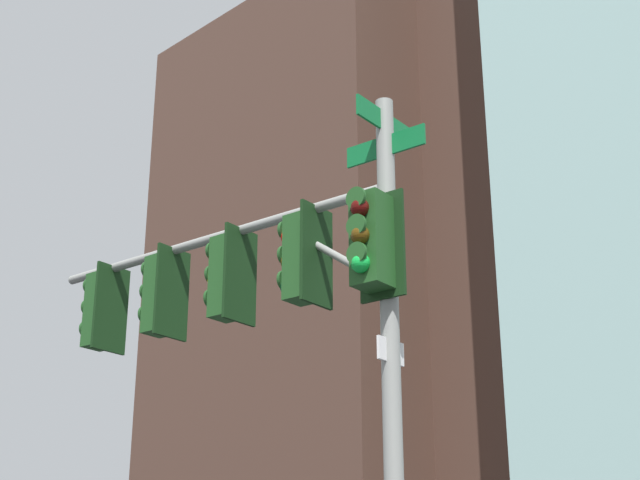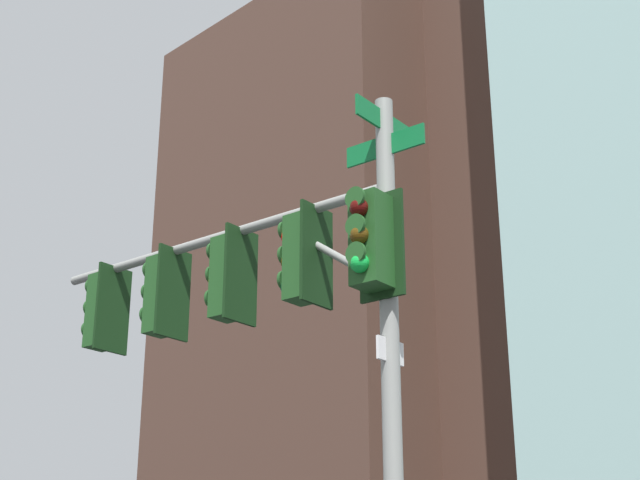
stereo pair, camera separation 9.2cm
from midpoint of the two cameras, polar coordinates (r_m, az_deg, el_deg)
name	(u,v)px [view 2 (the right image)]	position (r m, az deg, el deg)	size (l,w,h in m)	color
signal_pole_assembly	(261,305)	(11.04, -3.25, -3.87)	(5.71, 1.32, 6.97)	gray
building_brick_midblock	(355,313)	(63.42, 2.12, -4.32)	(19.41, 19.07, 38.88)	#4C3328
building_brick_farside	(459,229)	(64.62, 8.22, 0.64)	(20.01, 15.88, 49.71)	#4C3328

